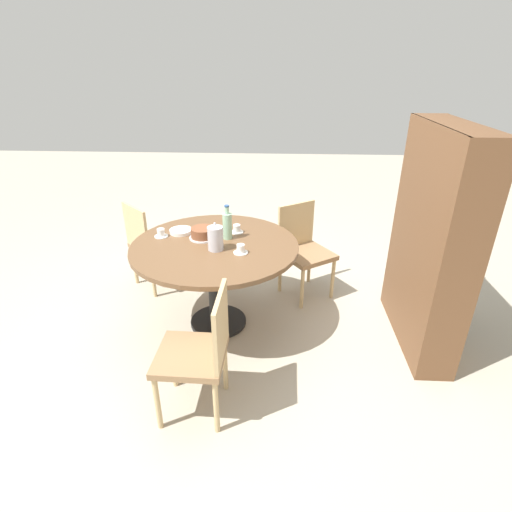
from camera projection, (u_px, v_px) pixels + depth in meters
The scene contains 13 objects.
ground_plane at pixel (219, 323), 3.50m from camera, with size 14.00×14.00×0.00m, color #B2A893.
dining_table at pixel (215, 260), 3.22m from camera, with size 1.33×1.33×0.76m.
chair_a at pixel (304, 248), 3.77m from camera, with size 0.58×0.58×0.88m.
chair_b at pixel (151, 243), 3.87m from camera, with size 0.59×0.59×0.88m.
chair_c at pixel (200, 351), 2.44m from camera, with size 0.43×0.43×0.88m.
bookshelf at pixel (427, 246), 2.99m from camera, with size 1.08×0.28×1.70m.
coffee_pot at pixel (215, 237), 3.03m from camera, with size 0.12×0.12×0.22m.
water_bottle at pixel (227, 225), 3.21m from camera, with size 0.08×0.08×0.28m.
cake_main at pixel (203, 233), 3.25m from camera, with size 0.22×0.22×0.09m.
cup_a at pixel (161, 234), 3.28m from camera, with size 0.11×0.11×0.07m.
cup_b at pixel (237, 229), 3.36m from camera, with size 0.11×0.11×0.07m.
cup_c at pixel (241, 250), 3.00m from camera, with size 0.11×0.11×0.07m.
plate_stack at pixel (181, 231), 3.36m from camera, with size 0.19×0.19×0.03m.
Camera 1 is at (2.85, 0.48, 2.07)m, focal length 28.00 mm.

